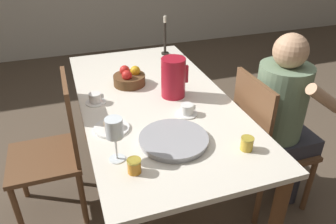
{
  "coord_description": "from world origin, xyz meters",
  "views": [
    {
      "loc": [
        -0.48,
        -1.68,
        1.69
      ],
      "look_at": [
        0.0,
        -0.26,
        0.8
      ],
      "focal_mm": 35.0,
      "sensor_mm": 36.0,
      "label": 1
    }
  ],
  "objects_px": {
    "person_seated": "(283,112)",
    "teacup_across": "(95,99)",
    "wine_glass_water": "(114,130)",
    "jam_jar_red": "(247,143)",
    "candlestick_tall": "(165,40)",
    "chair_opposite": "(55,148)",
    "red_pitcher": "(173,77)",
    "bread_plate": "(111,126)",
    "chair_person_side": "(264,141)",
    "fruit_bowl": "(129,78)",
    "serving_tray": "(174,140)",
    "teacup_near_person": "(187,110)",
    "jam_jar_amber": "(134,165)"
  },
  "relations": [
    {
      "from": "teacup_across",
      "to": "jam_jar_amber",
      "type": "bearing_deg",
      "value": -83.95
    },
    {
      "from": "serving_tray",
      "to": "jam_jar_red",
      "type": "xyz_separation_m",
      "value": [
        0.31,
        -0.16,
        0.02
      ]
    },
    {
      "from": "chair_person_side",
      "to": "fruit_bowl",
      "type": "relative_size",
      "value": 4.49
    },
    {
      "from": "serving_tray",
      "to": "wine_glass_water",
      "type": "bearing_deg",
      "value": -171.74
    },
    {
      "from": "bread_plate",
      "to": "jam_jar_red",
      "type": "distance_m",
      "value": 0.68
    },
    {
      "from": "person_seated",
      "to": "red_pitcher",
      "type": "bearing_deg",
      "value": -117.96
    },
    {
      "from": "chair_opposite",
      "to": "wine_glass_water",
      "type": "distance_m",
      "value": 0.75
    },
    {
      "from": "red_pitcher",
      "to": "teacup_across",
      "type": "distance_m",
      "value": 0.48
    },
    {
      "from": "wine_glass_water",
      "to": "jam_jar_amber",
      "type": "relative_size",
      "value": 3.26
    },
    {
      "from": "teacup_across",
      "to": "candlestick_tall",
      "type": "relative_size",
      "value": 0.4
    },
    {
      "from": "red_pitcher",
      "to": "bread_plate",
      "type": "height_order",
      "value": "red_pitcher"
    },
    {
      "from": "bread_plate",
      "to": "jam_jar_red",
      "type": "xyz_separation_m",
      "value": [
        0.57,
        -0.38,
        0.02
      ]
    },
    {
      "from": "teacup_near_person",
      "to": "teacup_across",
      "type": "xyz_separation_m",
      "value": [
        -0.46,
        0.3,
        0.0
      ]
    },
    {
      "from": "chair_opposite",
      "to": "jam_jar_red",
      "type": "height_order",
      "value": "chair_opposite"
    },
    {
      "from": "red_pitcher",
      "to": "chair_opposite",
      "type": "bearing_deg",
      "value": 176.25
    },
    {
      "from": "red_pitcher",
      "to": "fruit_bowl",
      "type": "distance_m",
      "value": 0.33
    },
    {
      "from": "wine_glass_water",
      "to": "teacup_near_person",
      "type": "relative_size",
      "value": 1.78
    },
    {
      "from": "chair_person_side",
      "to": "teacup_across",
      "type": "height_order",
      "value": "chair_person_side"
    },
    {
      "from": "wine_glass_water",
      "to": "candlestick_tall",
      "type": "height_order",
      "value": "candlestick_tall"
    },
    {
      "from": "teacup_across",
      "to": "jam_jar_red",
      "type": "distance_m",
      "value": 0.92
    },
    {
      "from": "jam_jar_amber",
      "to": "fruit_bowl",
      "type": "xyz_separation_m",
      "value": [
        0.17,
        0.85,
        0.01
      ]
    },
    {
      "from": "serving_tray",
      "to": "chair_person_side",
      "type": "bearing_deg",
      "value": 13.64
    },
    {
      "from": "chair_person_side",
      "to": "jam_jar_amber",
      "type": "relative_size",
      "value": 14.06
    },
    {
      "from": "wine_glass_water",
      "to": "jam_jar_amber",
      "type": "height_order",
      "value": "wine_glass_water"
    },
    {
      "from": "teacup_near_person",
      "to": "serving_tray",
      "type": "relative_size",
      "value": 0.35
    },
    {
      "from": "teacup_across",
      "to": "fruit_bowl",
      "type": "distance_m",
      "value": 0.3
    },
    {
      "from": "wine_glass_water",
      "to": "fruit_bowl",
      "type": "bearing_deg",
      "value": 72.87
    },
    {
      "from": "teacup_across",
      "to": "jam_jar_red",
      "type": "relative_size",
      "value": 1.83
    },
    {
      "from": "chair_opposite",
      "to": "teacup_across",
      "type": "height_order",
      "value": "chair_opposite"
    },
    {
      "from": "serving_tray",
      "to": "fruit_bowl",
      "type": "distance_m",
      "value": 0.7
    },
    {
      "from": "teacup_across",
      "to": "serving_tray",
      "type": "xyz_separation_m",
      "value": [
        0.3,
        -0.52,
        -0.01
      ]
    },
    {
      "from": "person_seated",
      "to": "bread_plate",
      "type": "height_order",
      "value": "person_seated"
    },
    {
      "from": "person_seated",
      "to": "serving_tray",
      "type": "height_order",
      "value": "person_seated"
    },
    {
      "from": "teacup_near_person",
      "to": "bread_plate",
      "type": "relative_size",
      "value": 0.65
    },
    {
      "from": "chair_opposite",
      "to": "teacup_near_person",
      "type": "height_order",
      "value": "chair_opposite"
    },
    {
      "from": "chair_opposite",
      "to": "candlestick_tall",
      "type": "bearing_deg",
      "value": -55.0
    },
    {
      "from": "teacup_across",
      "to": "candlestick_tall",
      "type": "bearing_deg",
      "value": 44.61
    },
    {
      "from": "person_seated",
      "to": "teacup_across",
      "type": "height_order",
      "value": "person_seated"
    },
    {
      "from": "jam_jar_red",
      "to": "chair_person_side",
      "type": "bearing_deg",
      "value": 42.52
    },
    {
      "from": "wine_glass_water",
      "to": "jam_jar_red",
      "type": "height_order",
      "value": "wine_glass_water"
    },
    {
      "from": "teacup_near_person",
      "to": "jam_jar_red",
      "type": "xyz_separation_m",
      "value": [
        0.15,
        -0.39,
        0.01
      ]
    },
    {
      "from": "red_pitcher",
      "to": "jam_jar_red",
      "type": "bearing_deg",
      "value": -76.97
    },
    {
      "from": "wine_glass_water",
      "to": "candlestick_tall",
      "type": "bearing_deg",
      "value": 62.44
    },
    {
      "from": "teacup_near_person",
      "to": "serving_tray",
      "type": "height_order",
      "value": "teacup_near_person"
    },
    {
      "from": "chair_opposite",
      "to": "red_pitcher",
      "type": "bearing_deg",
      "value": -93.75
    },
    {
      "from": "teacup_across",
      "to": "serving_tray",
      "type": "relative_size",
      "value": 0.35
    },
    {
      "from": "bread_plate",
      "to": "candlestick_tall",
      "type": "relative_size",
      "value": 0.61
    },
    {
      "from": "jam_jar_amber",
      "to": "bread_plate",
      "type": "bearing_deg",
      "value": 95.27
    },
    {
      "from": "fruit_bowl",
      "to": "person_seated",
      "type": "bearing_deg",
      "value": -34.31
    },
    {
      "from": "wine_glass_water",
      "to": "serving_tray",
      "type": "relative_size",
      "value": 0.63
    }
  ]
}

